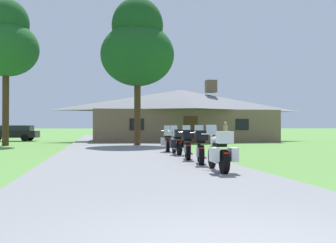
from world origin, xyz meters
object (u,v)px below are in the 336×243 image
Objects in this scene: motorcycle_orange_third_in_row at (188,144)px; tree_left_near at (6,42)px; motorcycle_black_farthest_in_row at (168,140)px; tree_by_lodge_front at (137,46)px; motorcycle_silver_fourth_in_row at (177,142)px; parked_black_suv_far_left at (12,132)px; motorcycle_silver_nearest_to_camera at (220,152)px; bystander_tan_shirt_near_lodge at (225,131)px; motorcycle_blue_second_in_row at (201,147)px.

tree_left_near is (-9.59, 13.65, 6.44)m from motorcycle_orange_third_in_row.
tree_left_near is (-9.62, 8.90, 6.46)m from motorcycle_black_farthest_in_row.
motorcycle_silver_fourth_in_row is at bearing -84.82° from tree_by_lodge_front.
motorcycle_silver_nearest_to_camera is at bearing -152.53° from parked_black_suv_far_left.
bystander_tan_shirt_near_lodge reaches higher than motorcycle_orange_third_in_row.
motorcycle_blue_second_in_row is at bearing -58.28° from tree_left_near.
motorcycle_orange_third_in_row is at bearing -82.54° from motorcycle_black_farthest_in_row.
motorcycle_silver_nearest_to_camera is at bearing -82.78° from motorcycle_black_farthest_in_row.
tree_left_near is 0.99× the size of tree_by_lodge_front.
motorcycle_orange_third_in_row is 25.08m from parked_black_suv_far_left.
tree_left_near is at bearing 132.76° from motorcycle_blue_second_in_row.
tree_left_near reaches higher than motorcycle_silver_fourth_in_row.
motorcycle_orange_third_in_row is 1.00× the size of motorcycle_black_farthest_in_row.
tree_by_lodge_front reaches higher than motorcycle_silver_nearest_to_camera.
motorcycle_orange_third_in_row is at bearing -90.41° from motorcycle_silver_fourth_in_row.
motorcycle_black_farthest_in_row is 9.65m from tree_by_lodge_front.
bystander_tan_shirt_near_lodge is 0.17× the size of tree_left_near.
motorcycle_blue_second_in_row is 0.99× the size of motorcycle_black_farthest_in_row.
motorcycle_black_farthest_in_row is 0.21× the size of tree_by_lodge_front.
bystander_tan_shirt_near_lodge reaches higher than motorcycle_silver_nearest_to_camera.
bystander_tan_shirt_near_lodge is at bearing 1.89° from tree_left_near.
bystander_tan_shirt_near_lodge reaches higher than motorcycle_blue_second_in_row.
parked_black_suv_far_left is at bearing 134.45° from tree_by_lodge_front.
motorcycle_silver_nearest_to_camera is 1.00× the size of motorcycle_black_farthest_in_row.
parked_black_suv_far_left is (-10.97, 22.55, 0.16)m from motorcycle_orange_third_in_row.
motorcycle_orange_third_in_row is 0.21× the size of tree_left_near.
bystander_tan_shirt_near_lodge is at bearing 74.71° from motorcycle_silver_nearest_to_camera.
bystander_tan_shirt_near_lodge is 16.82m from tree_left_near.
bystander_tan_shirt_near_lodge is at bearing 65.28° from motorcycle_black_farthest_in_row.
parked_black_suv_far_left is at bearing 114.97° from motorcycle_silver_nearest_to_camera.
tree_by_lodge_front is (-0.88, 9.67, 6.14)m from motorcycle_silver_fourth_in_row.
tree_left_near is at bearing 134.86° from motorcycle_orange_third_in_row.
motorcycle_blue_second_in_row and motorcycle_black_farthest_in_row have the same top height.
parked_black_suv_far_left reaches higher than motorcycle_blue_second_in_row.
bystander_tan_shirt_near_lodge is at bearing 76.61° from motorcycle_orange_third_in_row.
tree_by_lodge_front is at bearing 104.33° from motorcycle_blue_second_in_row.
bystander_tan_shirt_near_lodge is (6.14, 18.60, 0.32)m from motorcycle_silver_nearest_to_camera.
tree_by_lodge_front reaches higher than motorcycle_blue_second_in_row.
motorcycle_blue_second_in_row is at bearing -156.70° from bystander_tan_shirt_near_lodge.
motorcycle_silver_fourth_in_row is 13.12m from bystander_tan_shirt_near_lodge.
motorcycle_silver_fourth_in_row is at bearing -80.68° from motorcycle_black_farthest_in_row.
motorcycle_black_farthest_in_row is 1.25× the size of bystander_tan_shirt_near_lodge.
motorcycle_silver_nearest_to_camera is 6.93m from motorcycle_silver_fourth_in_row.
tree_by_lodge_front is at bearing 96.90° from motorcycle_silver_fourth_in_row.
bystander_tan_shirt_near_lodge is at bearing 80.44° from motorcycle_blue_second_in_row.
motorcycle_black_farthest_in_row is (0.04, 4.76, -0.01)m from motorcycle_orange_third_in_row.
parked_black_suv_far_left reaches higher than motorcycle_orange_third_in_row.
motorcycle_silver_fourth_in_row is at bearing 91.59° from motorcycle_silver_nearest_to_camera.
tree_left_near is at bearing 132.67° from motorcycle_silver_fourth_in_row.
motorcycle_orange_third_in_row is (-0.03, 1.90, 0.00)m from motorcycle_blue_second_in_row.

